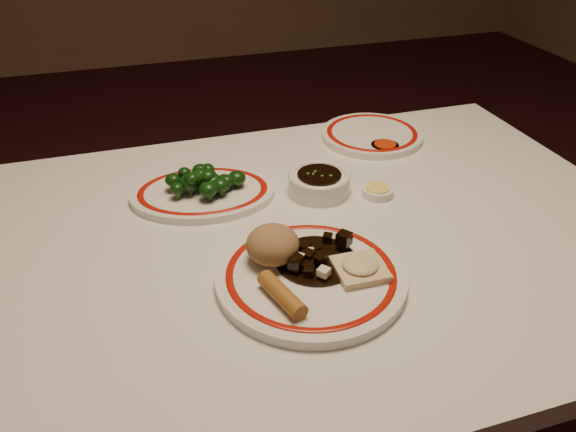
{
  "coord_description": "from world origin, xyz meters",
  "views": [
    {
      "loc": [
        -0.32,
        -0.78,
        1.32
      ],
      "look_at": [
        -0.08,
        -0.01,
        0.8
      ],
      "focal_mm": 35.0,
      "sensor_mm": 36.0,
      "label": 1
    }
  ],
  "objects_px": {
    "spring_roll": "(282,295)",
    "fried_wonton": "(360,267)",
    "rice_mound": "(273,245)",
    "stirfry_heap": "(314,258)",
    "broccoli_pile": "(205,180)",
    "broccoli_plate": "(203,193)",
    "dining_table": "(327,268)",
    "main_plate": "(311,276)",
    "soy_bowl": "(319,183)"
  },
  "relations": [
    {
      "from": "rice_mound",
      "to": "fried_wonton",
      "type": "height_order",
      "value": "rice_mound"
    },
    {
      "from": "main_plate",
      "to": "stirfry_heap",
      "type": "bearing_deg",
      "value": 60.88
    },
    {
      "from": "broccoli_pile",
      "to": "soy_bowl",
      "type": "xyz_separation_m",
      "value": [
        0.22,
        -0.05,
        -0.02
      ]
    },
    {
      "from": "main_plate",
      "to": "rice_mound",
      "type": "bearing_deg",
      "value": 134.7
    },
    {
      "from": "broccoli_plate",
      "to": "dining_table",
      "type": "bearing_deg",
      "value": -42.32
    },
    {
      "from": "spring_roll",
      "to": "fried_wonton",
      "type": "bearing_deg",
      "value": -3.87
    },
    {
      "from": "rice_mound",
      "to": "broccoli_pile",
      "type": "relative_size",
      "value": 0.55
    },
    {
      "from": "dining_table",
      "to": "broccoli_pile",
      "type": "height_order",
      "value": "broccoli_pile"
    },
    {
      "from": "fried_wonton",
      "to": "broccoli_pile",
      "type": "distance_m",
      "value": 0.38
    },
    {
      "from": "soy_bowl",
      "to": "main_plate",
      "type": "bearing_deg",
      "value": -112.75
    },
    {
      "from": "stirfry_heap",
      "to": "soy_bowl",
      "type": "height_order",
      "value": "stirfry_heap"
    },
    {
      "from": "stirfry_heap",
      "to": "broccoli_pile",
      "type": "bearing_deg",
      "value": 113.47
    },
    {
      "from": "main_plate",
      "to": "broccoli_plate",
      "type": "bearing_deg",
      "value": 110.33
    },
    {
      "from": "broccoli_plate",
      "to": "soy_bowl",
      "type": "xyz_separation_m",
      "value": [
        0.22,
        -0.05,
        0.01
      ]
    },
    {
      "from": "broccoli_plate",
      "to": "rice_mound",
      "type": "bearing_deg",
      "value": -75.63
    },
    {
      "from": "dining_table",
      "to": "spring_roll",
      "type": "distance_m",
      "value": 0.26
    },
    {
      "from": "dining_table",
      "to": "broccoli_plate",
      "type": "bearing_deg",
      "value": 137.68
    },
    {
      "from": "dining_table",
      "to": "stirfry_heap",
      "type": "relative_size",
      "value": 8.86
    },
    {
      "from": "rice_mound",
      "to": "stirfry_heap",
      "type": "bearing_deg",
      "value": -23.65
    },
    {
      "from": "spring_roll",
      "to": "dining_table",
      "type": "bearing_deg",
      "value": 35.67
    },
    {
      "from": "soy_bowl",
      "to": "fried_wonton",
      "type": "bearing_deg",
      "value": -97.2
    },
    {
      "from": "broccoli_pile",
      "to": "rice_mound",
      "type": "bearing_deg",
      "value": -76.31
    },
    {
      "from": "dining_table",
      "to": "stirfry_heap",
      "type": "bearing_deg",
      "value": -122.36
    },
    {
      "from": "broccoli_pile",
      "to": "soy_bowl",
      "type": "distance_m",
      "value": 0.23
    },
    {
      "from": "spring_roll",
      "to": "soy_bowl",
      "type": "xyz_separation_m",
      "value": [
        0.17,
        0.31,
        -0.01
      ]
    },
    {
      "from": "rice_mound",
      "to": "soy_bowl",
      "type": "relative_size",
      "value": 0.71
    },
    {
      "from": "main_plate",
      "to": "stirfry_heap",
      "type": "height_order",
      "value": "stirfry_heap"
    },
    {
      "from": "rice_mound",
      "to": "stirfry_heap",
      "type": "relative_size",
      "value": 0.63
    },
    {
      "from": "rice_mound",
      "to": "broccoli_pile",
      "type": "bearing_deg",
      "value": 103.69
    },
    {
      "from": "fried_wonton",
      "to": "broccoli_plate",
      "type": "relative_size",
      "value": 0.25
    },
    {
      "from": "spring_roll",
      "to": "soy_bowl",
      "type": "height_order",
      "value": "spring_roll"
    },
    {
      "from": "spring_roll",
      "to": "rice_mound",
      "type": "bearing_deg",
      "value": 65.35
    },
    {
      "from": "spring_roll",
      "to": "broccoli_pile",
      "type": "xyz_separation_m",
      "value": [
        -0.05,
        0.36,
        0.01
      ]
    },
    {
      "from": "fried_wonton",
      "to": "soy_bowl",
      "type": "xyz_separation_m",
      "value": [
        0.04,
        0.28,
        -0.01
      ]
    },
    {
      "from": "dining_table",
      "to": "spring_roll",
      "type": "relative_size",
      "value": 12.37
    },
    {
      "from": "fried_wonton",
      "to": "stirfry_heap",
      "type": "relative_size",
      "value": 0.59
    },
    {
      "from": "broccoli_plate",
      "to": "stirfry_heap",
      "type": "bearing_deg",
      "value": -66.19
    },
    {
      "from": "main_plate",
      "to": "soy_bowl",
      "type": "relative_size",
      "value": 3.17
    },
    {
      "from": "soy_bowl",
      "to": "rice_mound",
      "type": "bearing_deg",
      "value": -126.63
    },
    {
      "from": "rice_mound",
      "to": "spring_roll",
      "type": "bearing_deg",
      "value": -98.63
    },
    {
      "from": "dining_table",
      "to": "main_plate",
      "type": "bearing_deg",
      "value": -121.84
    },
    {
      "from": "broccoli_pile",
      "to": "dining_table",
      "type": "bearing_deg",
      "value": -41.95
    },
    {
      "from": "rice_mound",
      "to": "fried_wonton",
      "type": "distance_m",
      "value": 0.14
    },
    {
      "from": "rice_mound",
      "to": "spring_roll",
      "type": "relative_size",
      "value": 0.89
    },
    {
      "from": "rice_mound",
      "to": "broccoli_plate",
      "type": "height_order",
      "value": "rice_mound"
    },
    {
      "from": "stirfry_heap",
      "to": "broccoli_plate",
      "type": "distance_m",
      "value": 0.32
    },
    {
      "from": "stirfry_heap",
      "to": "main_plate",
      "type": "bearing_deg",
      "value": -119.12
    },
    {
      "from": "fried_wonton",
      "to": "broccoli_plate",
      "type": "distance_m",
      "value": 0.38
    },
    {
      "from": "dining_table",
      "to": "main_plate",
      "type": "relative_size",
      "value": 3.11
    },
    {
      "from": "broccoli_plate",
      "to": "soy_bowl",
      "type": "height_order",
      "value": "soy_bowl"
    }
  ]
}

